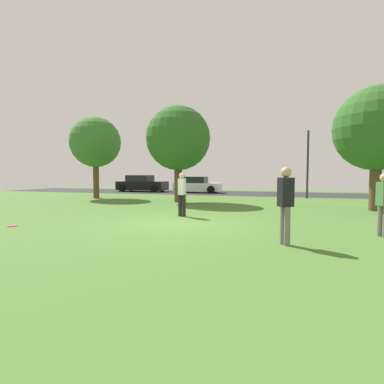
# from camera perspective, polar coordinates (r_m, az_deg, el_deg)

# --- Properties ---
(ground_plane) EXTENTS (44.00, 44.00, 0.00)m
(ground_plane) POSITION_cam_1_polar(r_m,az_deg,el_deg) (10.13, -3.66, -5.92)
(ground_plane) COLOR #47702D
(road_strip) EXTENTS (44.00, 6.40, 0.01)m
(road_strip) POSITION_cam_1_polar(r_m,az_deg,el_deg) (25.64, 9.17, -0.25)
(road_strip) COLOR #28282B
(road_strip) RESTS_ON ground_plane
(oak_tree_right) EXTENTS (3.68, 3.68, 5.52)m
(oak_tree_right) POSITION_cam_1_polar(r_m,az_deg,el_deg) (17.61, -2.64, 10.02)
(oak_tree_right) COLOR brown
(oak_tree_right) RESTS_ON ground_plane
(maple_tree_far) EXTENTS (3.34, 3.34, 5.43)m
(maple_tree_far) POSITION_cam_1_polar(r_m,az_deg,el_deg) (21.44, -17.74, 8.88)
(maple_tree_far) COLOR brown
(maple_tree_far) RESTS_ON ground_plane
(maple_tree_near) EXTENTS (3.68, 3.68, 5.47)m
(maple_tree_near) POSITION_cam_1_polar(r_m,az_deg,el_deg) (15.78, 31.53, 10.09)
(maple_tree_near) COLOR brown
(maple_tree_near) RESTS_ON ground_plane
(person_thrower) EXTENTS (0.39, 0.36, 1.80)m
(person_thrower) POSITION_cam_1_polar(r_m,az_deg,el_deg) (7.29, 17.20, -1.73)
(person_thrower) COLOR slate
(person_thrower) RESTS_ON ground_plane
(person_catcher) EXTENTS (0.39, 0.36, 1.66)m
(person_catcher) POSITION_cam_1_polar(r_m,az_deg,el_deg) (9.33, 32.40, -1.60)
(person_catcher) COLOR slate
(person_catcher) RESTS_ON ground_plane
(person_bystander) EXTENTS (0.30, 0.32, 1.69)m
(person_bystander) POSITION_cam_1_polar(r_m,az_deg,el_deg) (11.67, -1.90, -0.04)
(person_bystander) COLOR black
(person_bystander) RESTS_ON ground_plane
(frisbee_disc) EXTENTS (0.27, 0.27, 0.03)m
(frisbee_disc) POSITION_cam_1_polar(r_m,az_deg,el_deg) (11.12, -30.80, -5.49)
(frisbee_disc) COLOR #EA2D6B
(frisbee_disc) RESTS_ON ground_plane
(parked_car_black) EXTENTS (4.55, 2.08, 1.51)m
(parked_car_black) POSITION_cam_1_polar(r_m,az_deg,el_deg) (28.35, -9.44, 1.49)
(parked_car_black) COLOR black
(parked_car_black) RESTS_ON ground_plane
(parked_car_white) EXTENTS (4.06, 1.93, 1.39)m
(parked_car_white) POSITION_cam_1_polar(r_m,az_deg,el_deg) (26.33, 0.93, 1.27)
(parked_car_white) COLOR white
(parked_car_white) RESTS_ON ground_plane
(street_lamp_post) EXTENTS (0.14, 0.14, 4.50)m
(street_lamp_post) POSITION_cam_1_polar(r_m,az_deg,el_deg) (21.59, 20.96, 4.84)
(street_lamp_post) COLOR #2D2D33
(street_lamp_post) RESTS_ON ground_plane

